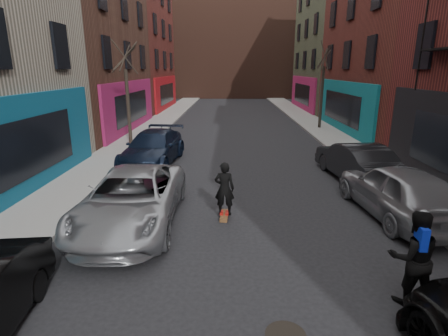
{
  "coord_description": "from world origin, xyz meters",
  "views": [
    {
      "loc": [
        -0.42,
        -1.85,
        4.32
      ],
      "look_at": [
        -0.59,
        7.69,
        1.6
      ],
      "focal_mm": 28.0,
      "sensor_mm": 36.0,
      "label": 1
    }
  ],
  "objects_px": {
    "tree_left_far": "(127,86)",
    "parked_right_end": "(355,161)",
    "manhole": "(286,335)",
    "skateboarder": "(224,189)",
    "parked_left_far": "(132,199)",
    "parked_right_far": "(398,190)",
    "pedestrian": "(413,257)",
    "parked_left_end": "(153,148)",
    "skateboard": "(224,216)",
    "tree_right_far": "(323,80)"
  },
  "relations": [
    {
      "from": "skateboard",
      "to": "tree_left_far",
      "type": "bearing_deg",
      "value": 122.63
    },
    {
      "from": "tree_right_far",
      "to": "parked_left_far",
      "type": "distance_m",
      "value": 19.29
    },
    {
      "from": "parked_left_far",
      "to": "skateboard",
      "type": "relative_size",
      "value": 6.9
    },
    {
      "from": "skateboarder",
      "to": "parked_right_far",
      "type": "bearing_deg",
      "value": -174.55
    },
    {
      "from": "tree_left_far",
      "to": "pedestrian",
      "type": "relative_size",
      "value": 3.48
    },
    {
      "from": "parked_left_far",
      "to": "parked_left_end",
      "type": "height_order",
      "value": "parked_left_far"
    },
    {
      "from": "skateboarder",
      "to": "skateboard",
      "type": "bearing_deg",
      "value": -0.0
    },
    {
      "from": "parked_left_end",
      "to": "parked_right_far",
      "type": "relative_size",
      "value": 1.09
    },
    {
      "from": "tree_left_far",
      "to": "parked_left_end",
      "type": "height_order",
      "value": "tree_left_far"
    },
    {
      "from": "pedestrian",
      "to": "manhole",
      "type": "bearing_deg",
      "value": 25.19
    },
    {
      "from": "skateboarder",
      "to": "tree_right_far",
      "type": "bearing_deg",
      "value": -109.24
    },
    {
      "from": "skateboarder",
      "to": "pedestrian",
      "type": "height_order",
      "value": "pedestrian"
    },
    {
      "from": "parked_right_far",
      "to": "skateboard",
      "type": "bearing_deg",
      "value": -3.99
    },
    {
      "from": "parked_left_end",
      "to": "skateboard",
      "type": "xyz_separation_m",
      "value": [
        3.43,
        -6.07,
        -0.72
      ]
    },
    {
      "from": "parked_left_end",
      "to": "parked_left_far",
      "type": "bearing_deg",
      "value": -78.36
    },
    {
      "from": "tree_left_far",
      "to": "skateboard",
      "type": "height_order",
      "value": "tree_left_far"
    },
    {
      "from": "parked_left_end",
      "to": "manhole",
      "type": "distance_m",
      "value": 11.86
    },
    {
      "from": "parked_right_end",
      "to": "skateboard",
      "type": "distance_m",
      "value": 6.5
    },
    {
      "from": "tree_left_far",
      "to": "parked_right_end",
      "type": "height_order",
      "value": "tree_left_far"
    },
    {
      "from": "parked_right_end",
      "to": "manhole",
      "type": "height_order",
      "value": "parked_right_end"
    },
    {
      "from": "parked_right_end",
      "to": "tree_right_far",
      "type": "bearing_deg",
      "value": -104.68
    },
    {
      "from": "parked_left_end",
      "to": "manhole",
      "type": "height_order",
      "value": "parked_left_end"
    },
    {
      "from": "skateboard",
      "to": "manhole",
      "type": "distance_m",
      "value": 4.98
    },
    {
      "from": "parked_left_end",
      "to": "pedestrian",
      "type": "xyz_separation_m",
      "value": [
        7.01,
        -9.96,
        0.18
      ]
    },
    {
      "from": "tree_right_far",
      "to": "pedestrian",
      "type": "relative_size",
      "value": 3.64
    },
    {
      "from": "parked_left_far",
      "to": "skateboarder",
      "type": "distance_m",
      "value": 2.67
    },
    {
      "from": "parked_right_end",
      "to": "pedestrian",
      "type": "height_order",
      "value": "pedestrian"
    },
    {
      "from": "tree_left_far",
      "to": "parked_right_end",
      "type": "bearing_deg",
      "value": -30.04
    },
    {
      "from": "parked_right_end",
      "to": "skateboard",
      "type": "bearing_deg",
      "value": 29.53
    },
    {
      "from": "skateboard",
      "to": "skateboarder",
      "type": "distance_m",
      "value": 0.86
    },
    {
      "from": "skateboard",
      "to": "pedestrian",
      "type": "relative_size",
      "value": 0.43
    },
    {
      "from": "skateboard",
      "to": "parked_right_far",
      "type": "bearing_deg",
      "value": 5.45
    },
    {
      "from": "manhole",
      "to": "tree_left_far",
      "type": "bearing_deg",
      "value": 114.22
    },
    {
      "from": "skateboarder",
      "to": "pedestrian",
      "type": "distance_m",
      "value": 5.29
    },
    {
      "from": "pedestrian",
      "to": "manhole",
      "type": "distance_m",
      "value": 2.81
    },
    {
      "from": "tree_left_far",
      "to": "parked_right_end",
      "type": "distance_m",
      "value": 12.75
    },
    {
      "from": "parked_left_end",
      "to": "skateboard",
      "type": "relative_size",
      "value": 6.59
    },
    {
      "from": "parked_left_end",
      "to": "parked_right_end",
      "type": "distance_m",
      "value": 8.88
    },
    {
      "from": "manhole",
      "to": "skateboarder",
      "type": "bearing_deg",
      "value": 102.92
    },
    {
      "from": "parked_left_end",
      "to": "skateboarder",
      "type": "height_order",
      "value": "skateboarder"
    },
    {
      "from": "parked_left_far",
      "to": "parked_right_end",
      "type": "xyz_separation_m",
      "value": [
        7.8,
        4.36,
        -0.0
      ]
    },
    {
      "from": "parked_right_far",
      "to": "skateboarder",
      "type": "distance_m",
      "value": 5.18
    },
    {
      "from": "tree_left_far",
      "to": "tree_right_far",
      "type": "xyz_separation_m",
      "value": [
        12.4,
        6.0,
        0.15
      ]
    },
    {
      "from": "parked_right_far",
      "to": "parked_right_end",
      "type": "xyz_separation_m",
      "value": [
        0.0,
        3.7,
        -0.06
      ]
    },
    {
      "from": "skateboarder",
      "to": "parked_left_end",
      "type": "bearing_deg",
      "value": -56.99
    },
    {
      "from": "parked_right_end",
      "to": "pedestrian",
      "type": "distance_m",
      "value": 7.92
    },
    {
      "from": "parked_right_far",
      "to": "manhole",
      "type": "xyz_separation_m",
      "value": [
        -4.07,
        -5.02,
        -0.82
      ]
    },
    {
      "from": "pedestrian",
      "to": "tree_left_far",
      "type": "bearing_deg",
      "value": -52.84
    },
    {
      "from": "parked_right_far",
      "to": "manhole",
      "type": "height_order",
      "value": "parked_right_far"
    },
    {
      "from": "parked_left_far",
      "to": "parked_right_far",
      "type": "height_order",
      "value": "parked_right_far"
    }
  ]
}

